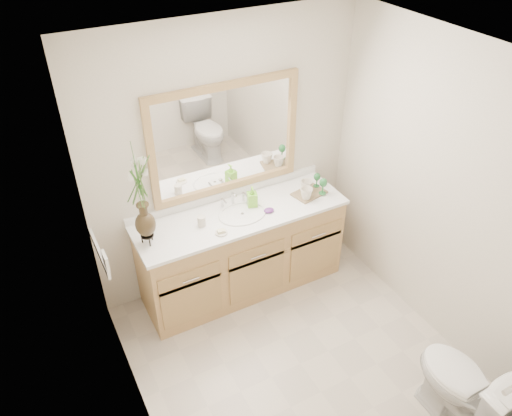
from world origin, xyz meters
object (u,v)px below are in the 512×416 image
toilet (465,389)px  flower_vase (140,187)px  tumbler (202,221)px  soap_bottle (252,197)px  tray (309,193)px

toilet → flower_vase: 2.64m
flower_vase → tumbler: size_ratio=8.64×
flower_vase → soap_bottle: (0.95, 0.07, -0.43)m
soap_bottle → tray: (0.53, -0.08, -0.08)m
soap_bottle → tray: soap_bottle is taller
tumbler → tray: tumbler is taller
toilet → tumbler: (-1.06, 1.93, 0.51)m
soap_bottle → tray: 0.54m
flower_vase → tray: 1.57m
flower_vase → tray: flower_vase is taller
soap_bottle → flower_vase: bearing=-159.1°
soap_bottle → tray: bearing=8.0°
toilet → soap_bottle: bearing=-74.1°
tumbler → soap_bottle: (0.49, 0.06, 0.04)m
toilet → flower_vase: (-1.52, 1.92, 0.98)m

